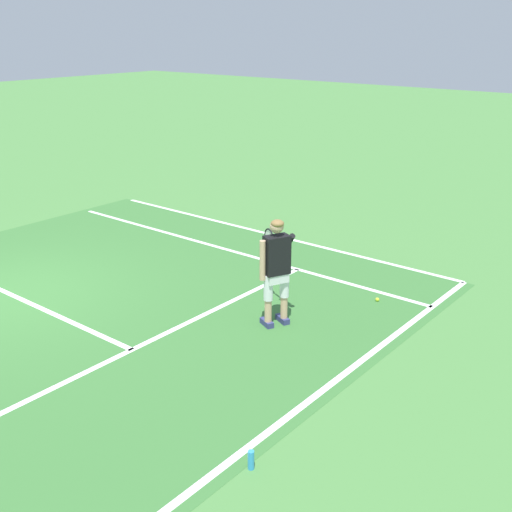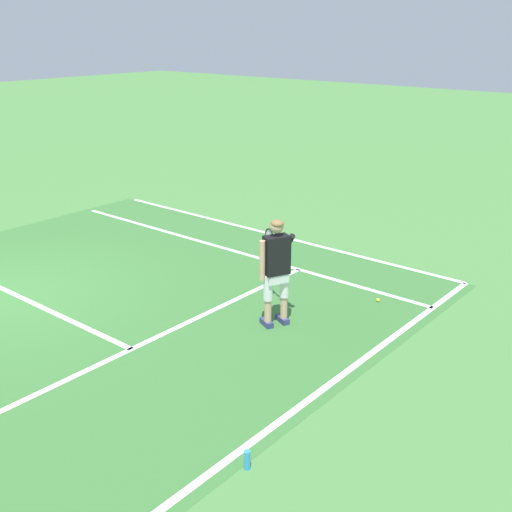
% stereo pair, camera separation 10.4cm
% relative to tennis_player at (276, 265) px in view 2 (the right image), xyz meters
% --- Properties ---
extents(ground_plane, '(80.00, 80.00, 0.00)m').
position_rel_tennis_player_xyz_m(ground_plane, '(-1.98, 4.30, -0.99)').
color(ground_plane, '#477F3D').
extents(court_inner_surface, '(10.98, 9.54, 0.00)m').
position_rel_tennis_player_xyz_m(court_inner_surface, '(-1.98, 2.93, -0.99)').
color(court_inner_surface, '#387033').
rests_on(court_inner_surface, ground).
extents(line_baseline, '(10.98, 0.10, 0.01)m').
position_rel_tennis_player_xyz_m(line_baseline, '(-1.98, -1.64, -0.99)').
color(line_baseline, white).
rests_on(line_baseline, ground).
extents(line_service, '(8.23, 0.10, 0.01)m').
position_rel_tennis_player_xyz_m(line_service, '(-1.98, 1.09, -0.99)').
color(line_service, white).
rests_on(line_service, ground).
extents(line_centre_service, '(0.10, 6.40, 0.01)m').
position_rel_tennis_player_xyz_m(line_centre_service, '(-1.98, 4.29, -0.99)').
color(line_centre_service, white).
rests_on(line_centre_service, ground).
extents(line_singles_right, '(0.10, 9.14, 0.01)m').
position_rel_tennis_player_xyz_m(line_singles_right, '(2.13, 2.93, -0.99)').
color(line_singles_right, white).
rests_on(line_singles_right, ground).
extents(line_doubles_right, '(0.10, 9.14, 0.01)m').
position_rel_tennis_player_xyz_m(line_doubles_right, '(3.51, 2.93, -0.99)').
color(line_doubles_right, white).
rests_on(line_doubles_right, ground).
extents(tennis_player, '(0.98, 0.97, 1.71)m').
position_rel_tennis_player_xyz_m(tennis_player, '(0.00, 0.00, 0.00)').
color(tennis_player, navy).
rests_on(tennis_player, ground).
extents(tennis_ball_near_feet, '(0.07, 0.07, 0.07)m').
position_rel_tennis_player_xyz_m(tennis_ball_near_feet, '(1.77, -0.82, -0.96)').
color(tennis_ball_near_feet, '#CCE02D').
rests_on(tennis_ball_near_feet, ground).
extents(water_bottle, '(0.07, 0.07, 0.22)m').
position_rel_tennis_player_xyz_m(water_bottle, '(-2.91, -1.89, -0.88)').
color(water_bottle, '#3393D6').
rests_on(water_bottle, ground).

